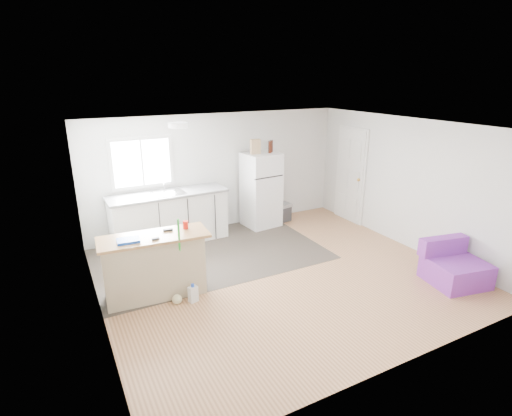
{
  "coord_description": "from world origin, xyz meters",
  "views": [
    {
      "loc": [
        -3.08,
        -5.04,
        3.11
      ],
      "look_at": [
        -0.07,
        0.7,
        0.95
      ],
      "focal_mm": 28.0,
      "sensor_mm": 36.0,
      "label": 1
    }
  ],
  "objects_px": {
    "kitchen_cabinets": "(169,217)",
    "red_cup": "(186,225)",
    "refrigerator": "(261,190)",
    "cardboard_box": "(255,147)",
    "peninsula": "(154,266)",
    "mop": "(178,287)",
    "cooler": "(278,213)",
    "purple_seat": "(454,268)",
    "bottle_right": "(271,146)",
    "bottle_left": "(270,147)",
    "cleaner_jug": "(193,294)",
    "blue_tray": "(128,240)"
  },
  "relations": [
    {
      "from": "refrigerator",
      "to": "bottle_left",
      "type": "bearing_deg",
      "value": -28.61
    },
    {
      "from": "purple_seat",
      "to": "bottle_left",
      "type": "bearing_deg",
      "value": 121.3
    },
    {
      "from": "kitchen_cabinets",
      "to": "red_cup",
      "type": "height_order",
      "value": "kitchen_cabinets"
    },
    {
      "from": "refrigerator",
      "to": "mop",
      "type": "bearing_deg",
      "value": -144.9
    },
    {
      "from": "cleaner_jug",
      "to": "cardboard_box",
      "type": "relative_size",
      "value": 0.95
    },
    {
      "from": "purple_seat",
      "to": "bottle_left",
      "type": "xyz_separation_m",
      "value": [
        -1.31,
        3.57,
        1.46
      ]
    },
    {
      "from": "cardboard_box",
      "to": "bottle_left",
      "type": "bearing_deg",
      "value": -9.45
    },
    {
      "from": "peninsula",
      "to": "cleaner_jug",
      "type": "bearing_deg",
      "value": -40.79
    },
    {
      "from": "cleaner_jug",
      "to": "purple_seat",
      "type": "bearing_deg",
      "value": -34.24
    },
    {
      "from": "cooler",
      "to": "red_cup",
      "type": "xyz_separation_m",
      "value": [
        -2.71,
        -1.83,
        0.8
      ]
    },
    {
      "from": "refrigerator",
      "to": "cooler",
      "type": "xyz_separation_m",
      "value": [
        0.45,
        0.02,
        -0.59
      ]
    },
    {
      "from": "peninsula",
      "to": "blue_tray",
      "type": "relative_size",
      "value": 5.27
    },
    {
      "from": "red_cup",
      "to": "bottle_right",
      "type": "distance_m",
      "value": 3.18
    },
    {
      "from": "refrigerator",
      "to": "red_cup",
      "type": "relative_size",
      "value": 13.18
    },
    {
      "from": "purple_seat",
      "to": "bottle_right",
      "type": "xyz_separation_m",
      "value": [
        -1.23,
        3.65,
        1.46
      ]
    },
    {
      "from": "kitchen_cabinets",
      "to": "bottle_right",
      "type": "bearing_deg",
      "value": -1.2
    },
    {
      "from": "refrigerator",
      "to": "cooler",
      "type": "relative_size",
      "value": 2.75
    },
    {
      "from": "red_cup",
      "to": "bottle_right",
      "type": "height_order",
      "value": "bottle_right"
    },
    {
      "from": "peninsula",
      "to": "refrigerator",
      "type": "xyz_separation_m",
      "value": [
        2.78,
        1.87,
        0.31
      ]
    },
    {
      "from": "refrigerator",
      "to": "bottle_left",
      "type": "distance_m",
      "value": 0.93
    },
    {
      "from": "peninsula",
      "to": "refrigerator",
      "type": "relative_size",
      "value": 1.0
    },
    {
      "from": "kitchen_cabinets",
      "to": "bottle_right",
      "type": "relative_size",
      "value": 9.04
    },
    {
      "from": "kitchen_cabinets",
      "to": "mop",
      "type": "distance_m",
      "value": 2.28
    },
    {
      "from": "purple_seat",
      "to": "blue_tray",
      "type": "distance_m",
      "value": 4.95
    },
    {
      "from": "refrigerator",
      "to": "bottle_right",
      "type": "relative_size",
      "value": 6.33
    },
    {
      "from": "refrigerator",
      "to": "cardboard_box",
      "type": "relative_size",
      "value": 5.27
    },
    {
      "from": "peninsula",
      "to": "cleaner_jug",
      "type": "relative_size",
      "value": 5.57
    },
    {
      "from": "cleaner_jug",
      "to": "bottle_left",
      "type": "relative_size",
      "value": 1.13
    },
    {
      "from": "peninsula",
      "to": "mop",
      "type": "bearing_deg",
      "value": -49.51
    },
    {
      "from": "mop",
      "to": "bottle_left",
      "type": "xyz_separation_m",
      "value": [
        2.71,
        2.13,
        1.48
      ]
    },
    {
      "from": "bottle_left",
      "to": "cooler",
      "type": "bearing_deg",
      "value": 16.83
    },
    {
      "from": "cleaner_jug",
      "to": "mop",
      "type": "height_order",
      "value": "mop"
    },
    {
      "from": "red_cup",
      "to": "bottle_left",
      "type": "distance_m",
      "value": 3.07
    },
    {
      "from": "cooler",
      "to": "mop",
      "type": "height_order",
      "value": "mop"
    },
    {
      "from": "mop",
      "to": "cardboard_box",
      "type": "bearing_deg",
      "value": 57.16
    },
    {
      "from": "refrigerator",
      "to": "kitchen_cabinets",
      "type": "bearing_deg",
      "value": 174.29
    },
    {
      "from": "peninsula",
      "to": "refrigerator",
      "type": "distance_m",
      "value": 3.37
    },
    {
      "from": "kitchen_cabinets",
      "to": "blue_tray",
      "type": "xyz_separation_m",
      "value": [
        -1.1,
        -1.92,
        0.46
      ]
    },
    {
      "from": "cleaner_jug",
      "to": "blue_tray",
      "type": "distance_m",
      "value": 1.19
    },
    {
      "from": "bottle_right",
      "to": "refrigerator",
      "type": "bearing_deg",
      "value": -177.21
    },
    {
      "from": "red_cup",
      "to": "bottle_left",
      "type": "height_order",
      "value": "bottle_left"
    },
    {
      "from": "cooler",
      "to": "cardboard_box",
      "type": "bearing_deg",
      "value": 173.75
    },
    {
      "from": "red_cup",
      "to": "bottle_left",
      "type": "bearing_deg",
      "value": 35.78
    },
    {
      "from": "refrigerator",
      "to": "blue_tray",
      "type": "relative_size",
      "value": 5.27
    },
    {
      "from": "cleaner_jug",
      "to": "mop",
      "type": "relative_size",
      "value": 0.22
    },
    {
      "from": "cooler",
      "to": "cardboard_box",
      "type": "relative_size",
      "value": 1.92
    },
    {
      "from": "kitchen_cabinets",
      "to": "refrigerator",
      "type": "relative_size",
      "value": 1.43
    },
    {
      "from": "purple_seat",
      "to": "cardboard_box",
      "type": "height_order",
      "value": "cardboard_box"
    },
    {
      "from": "peninsula",
      "to": "purple_seat",
      "type": "xyz_separation_m",
      "value": [
        4.25,
        -1.77,
        -0.24
      ]
    },
    {
      "from": "cardboard_box",
      "to": "bottle_left",
      "type": "distance_m",
      "value": 0.32
    }
  ]
}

